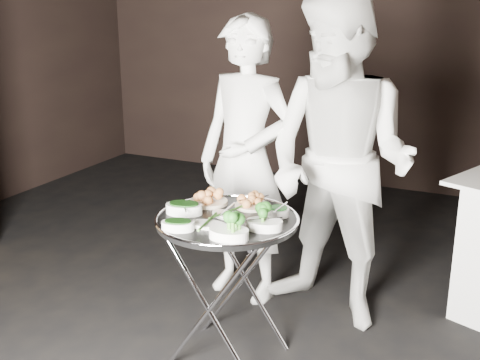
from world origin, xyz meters
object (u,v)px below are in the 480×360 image
at_px(tray_stand, 227,283).
at_px(waiter_right, 339,164).
at_px(serving_tray, 227,220).
at_px(waiter_left, 246,161).

bearing_deg(tray_stand, waiter_right, 61.36).
relative_size(serving_tray, waiter_right, 0.38).
bearing_deg(waiter_left, tray_stand, -63.45).
xyz_separation_m(tray_stand, waiter_left, (-0.23, 0.73, 0.44)).
relative_size(tray_stand, waiter_right, 0.41).
xyz_separation_m(serving_tray, waiter_right, (0.37, 0.67, 0.16)).
bearing_deg(waiter_left, serving_tray, -63.45).
distance_m(tray_stand, waiter_right, 0.92).
distance_m(serving_tray, waiter_left, 0.77).
bearing_deg(serving_tray, waiter_left, 107.93).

